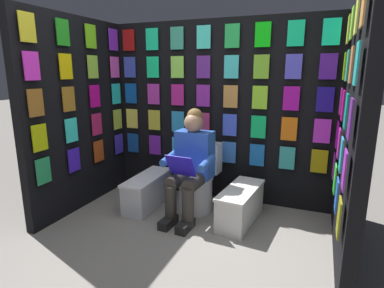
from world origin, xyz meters
name	(u,v)px	position (x,y,z in m)	size (l,w,h in m)	color
ground_plane	(156,266)	(0.00, 0.00, 0.00)	(30.00, 30.00, 0.00)	gray
display_wall_back	(218,112)	(0.00, -1.65, 1.09)	(2.84, 0.14, 2.17)	black
display_wall_left	(353,133)	(-1.42, -0.80, 1.09)	(0.14, 1.60, 2.17)	black
display_wall_right	(78,115)	(1.42, -0.80, 1.09)	(0.14, 1.60, 2.17)	black
toilet	(198,182)	(0.08, -1.20, 0.33)	(0.41, 0.56, 0.77)	white
person_reading	(190,164)	(0.10, -0.97, 0.60)	(0.54, 0.70, 1.19)	blue
comic_longbox_near	(148,191)	(0.67, -1.03, 0.19)	(0.30, 0.80, 0.37)	silver
comic_longbox_far	(240,205)	(-0.46, -1.04, 0.19)	(0.38, 0.81, 0.38)	white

